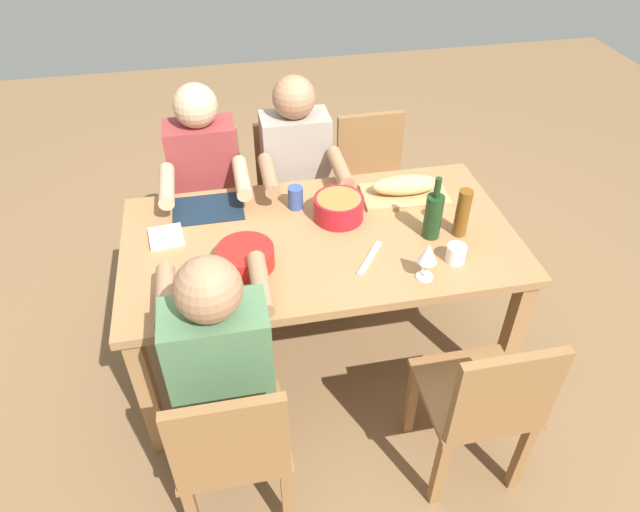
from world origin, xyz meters
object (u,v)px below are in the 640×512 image
object	(u,v)px
diner_far_right	(222,365)
beer_bottle	(463,213)
bread_loaf	(406,185)
wine_glass	(428,255)
cutting_board	(404,195)
serving_bowl_salad	(245,256)
diner_near_center	(297,174)
cup_far_left	(456,253)
napkin_stack	(166,237)
diner_near_right	(206,183)
dining_table	(320,252)
cup_near_center	(296,198)
chair_near_left	(373,181)
wine_bottle	(433,215)
serving_bowl_fruit	(339,207)
chair_near_right	(210,198)
chair_far_right	(232,446)
chair_far_left	(484,402)
chair_near_center	(293,189)

from	to	relation	value
diner_far_right	beer_bottle	distance (m)	1.18
bread_loaf	beer_bottle	world-z (taller)	beer_bottle
wine_glass	cutting_board	bearing A→B (deg)	-99.76
serving_bowl_salad	cutting_board	size ratio (longest dim) A/B	0.58
diner_near_center	wine_glass	xyz separation A→B (m)	(-0.36, 0.94, 0.16)
cup_far_left	napkin_stack	world-z (taller)	cup_far_left
diner_near_right	cutting_board	bearing A→B (deg)	157.88
serving_bowl_salad	cutting_board	xyz separation A→B (m)	(-0.78, -0.35, -0.04)
diner_near_right	dining_table	bearing A→B (deg)	127.93
bread_loaf	cup_near_center	size ratio (longest dim) A/B	2.98
chair_near_left	cutting_board	bearing A→B (deg)	88.67
wine_bottle	wine_glass	world-z (taller)	wine_bottle
serving_bowl_fruit	wine_bottle	distance (m)	0.42
chair_near_left	chair_near_right	bearing A→B (deg)	0.00
cup_far_left	chair_far_right	bearing A→B (deg)	27.70
dining_table	wine_glass	xyz separation A→B (m)	(-0.36, 0.34, 0.20)
chair_far_left	bread_loaf	size ratio (longest dim) A/B	2.66
diner_near_right	chair_far_left	bearing A→B (deg)	124.04
serving_bowl_salad	cutting_board	distance (m)	0.86
chair_far_left	chair_near_right	distance (m)	1.82
dining_table	chair_far_left	world-z (taller)	chair_far_left
chair_near_center	dining_table	bearing A→B (deg)	90.00
dining_table	wine_bottle	xyz separation A→B (m)	(-0.47, 0.09, 0.20)
diner_far_right	chair_far_right	bearing A→B (deg)	90.00
chair_far_right	cutting_board	world-z (taller)	chair_far_right
wine_glass	napkin_stack	bearing A→B (deg)	-24.16
chair_far_right	bread_loaf	distance (m)	1.40
chair_far_left	chair_near_right	bearing A→B (deg)	-59.21
chair_far_right	serving_bowl_fruit	world-z (taller)	chair_far_right
diner_far_right	serving_bowl_salad	world-z (taller)	diner_far_right
chair_near_left	wine_glass	xyz separation A→B (m)	(0.11, 1.12, 0.37)
dining_table	chair_near_right	world-z (taller)	chair_near_right
dining_table	chair_near_center	size ratio (longest dim) A/B	1.99
chair_far_left	chair_near_center	xyz separation A→B (m)	(0.47, -1.56, 0.00)
chair_near_right	diner_near_right	xyz separation A→B (m)	(0.00, 0.18, 0.21)
chair_near_center	wine_bottle	xyz separation A→B (m)	(-0.47, 0.87, 0.37)
chair_near_center	wine_glass	xyz separation A→B (m)	(-0.36, 1.12, 0.37)
chair_far_left	cup_far_left	world-z (taller)	chair_far_left
chair_far_right	cutting_board	size ratio (longest dim) A/B	2.12
chair_near_center	wine_bottle	world-z (taller)	wine_bottle
chair_near_right	cutting_board	xyz separation A→B (m)	(-0.92, 0.56, 0.27)
chair_far_right	diner_near_center	bearing A→B (deg)	-108.66
cutting_board	diner_far_right	bearing A→B (deg)	41.82
dining_table	serving_bowl_fruit	xyz separation A→B (m)	(-0.11, -0.12, 0.15)
chair_near_center	wine_bottle	size ratio (longest dim) A/B	2.93
cutting_board	chair_near_center	bearing A→B (deg)	-50.90
dining_table	serving_bowl_salad	world-z (taller)	serving_bowl_salad
diner_far_right	cup_near_center	size ratio (longest dim) A/B	11.19
diner_near_right	serving_bowl_fruit	distance (m)	0.75
cup_far_left	wine_bottle	bearing A→B (deg)	-77.28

